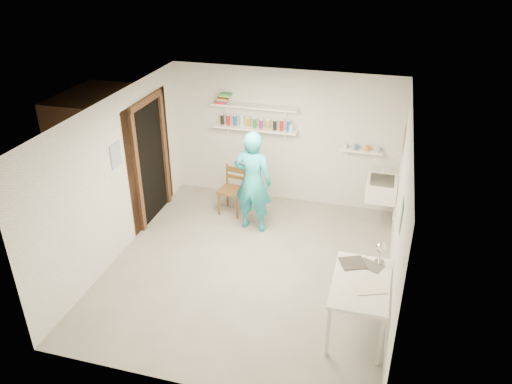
% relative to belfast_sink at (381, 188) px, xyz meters
% --- Properties ---
extents(floor, '(4.00, 4.50, 0.02)m').
position_rel_belfast_sink_xyz_m(floor, '(-1.75, -1.70, -0.71)').
color(floor, slate).
rests_on(floor, ground).
extents(ceiling, '(4.00, 4.50, 0.02)m').
position_rel_belfast_sink_xyz_m(ceiling, '(-1.75, -1.70, 1.71)').
color(ceiling, silver).
rests_on(ceiling, wall_back).
extents(wall_back, '(4.00, 0.02, 2.40)m').
position_rel_belfast_sink_xyz_m(wall_back, '(-1.75, 0.56, 0.50)').
color(wall_back, silver).
rests_on(wall_back, ground).
extents(wall_front, '(4.00, 0.02, 2.40)m').
position_rel_belfast_sink_xyz_m(wall_front, '(-1.75, -3.96, 0.50)').
color(wall_front, silver).
rests_on(wall_front, ground).
extents(wall_left, '(0.02, 4.50, 2.40)m').
position_rel_belfast_sink_xyz_m(wall_left, '(-3.76, -1.70, 0.50)').
color(wall_left, silver).
rests_on(wall_left, ground).
extents(wall_right, '(0.02, 4.50, 2.40)m').
position_rel_belfast_sink_xyz_m(wall_right, '(0.26, -1.70, 0.50)').
color(wall_right, silver).
rests_on(wall_right, ground).
extents(doorway_recess, '(0.02, 0.90, 2.00)m').
position_rel_belfast_sink_xyz_m(doorway_recess, '(-3.74, -0.65, 0.30)').
color(doorway_recess, black).
rests_on(doorway_recess, wall_left).
extents(corridor_box, '(1.40, 1.50, 2.10)m').
position_rel_belfast_sink_xyz_m(corridor_box, '(-4.45, -0.65, 0.35)').
color(corridor_box, brown).
rests_on(corridor_box, ground).
extents(door_lintel, '(0.06, 1.05, 0.10)m').
position_rel_belfast_sink_xyz_m(door_lintel, '(-3.72, -0.65, 1.35)').
color(door_lintel, brown).
rests_on(door_lintel, wall_left).
extents(door_jamb_near, '(0.06, 0.10, 2.00)m').
position_rel_belfast_sink_xyz_m(door_jamb_near, '(-3.72, -1.15, 0.30)').
color(door_jamb_near, brown).
rests_on(door_jamb_near, ground).
extents(door_jamb_far, '(0.06, 0.10, 2.00)m').
position_rel_belfast_sink_xyz_m(door_jamb_far, '(-3.72, -0.15, 0.30)').
color(door_jamb_far, brown).
rests_on(door_jamb_far, ground).
extents(shelf_lower, '(1.50, 0.22, 0.03)m').
position_rel_belfast_sink_xyz_m(shelf_lower, '(-2.25, 0.43, 0.65)').
color(shelf_lower, white).
rests_on(shelf_lower, wall_back).
extents(shelf_upper, '(1.50, 0.22, 0.03)m').
position_rel_belfast_sink_xyz_m(shelf_upper, '(-2.25, 0.43, 1.05)').
color(shelf_upper, white).
rests_on(shelf_upper, wall_back).
extents(ledge_shelf, '(0.70, 0.14, 0.03)m').
position_rel_belfast_sink_xyz_m(ledge_shelf, '(-0.40, 0.47, 0.42)').
color(ledge_shelf, white).
rests_on(ledge_shelf, wall_back).
extents(poster_left, '(0.01, 0.28, 0.36)m').
position_rel_belfast_sink_xyz_m(poster_left, '(-3.74, -1.65, 0.85)').
color(poster_left, '#334C7F').
rests_on(poster_left, wall_left).
extents(poster_right_a, '(0.01, 0.34, 0.42)m').
position_rel_belfast_sink_xyz_m(poster_right_a, '(0.24, 0.10, 0.85)').
color(poster_right_a, '#995933').
rests_on(poster_right_a, wall_right).
extents(poster_right_b, '(0.01, 0.30, 0.38)m').
position_rel_belfast_sink_xyz_m(poster_right_b, '(0.24, -2.25, 0.80)').
color(poster_right_b, '#3F724C').
rests_on(poster_right_b, wall_right).
extents(belfast_sink, '(0.48, 0.60, 0.30)m').
position_rel_belfast_sink_xyz_m(belfast_sink, '(0.00, 0.00, 0.00)').
color(belfast_sink, white).
rests_on(belfast_sink, wall_right).
extents(man, '(0.66, 0.47, 1.71)m').
position_rel_belfast_sink_xyz_m(man, '(-1.99, -0.61, 0.16)').
color(man, teal).
rests_on(man, ground).
extents(wall_clock, '(0.31, 0.07, 0.31)m').
position_rel_belfast_sink_xyz_m(wall_clock, '(-2.01, -0.39, 0.44)').
color(wall_clock, beige).
rests_on(wall_clock, man).
extents(wooden_chair, '(0.46, 0.44, 0.87)m').
position_rel_belfast_sink_xyz_m(wooden_chair, '(-2.48, -0.22, -0.27)').
color(wooden_chair, brown).
rests_on(wooden_chair, ground).
extents(work_table, '(0.67, 1.11, 0.74)m').
position_rel_belfast_sink_xyz_m(work_table, '(-0.11, -2.59, -0.33)').
color(work_table, silver).
rests_on(work_table, ground).
extents(desk_lamp, '(0.14, 0.14, 0.14)m').
position_rel_belfast_sink_xyz_m(desk_lamp, '(0.07, -2.15, 0.26)').
color(desk_lamp, silver).
rests_on(desk_lamp, work_table).
extents(spray_cans, '(1.34, 0.06, 0.17)m').
position_rel_belfast_sink_xyz_m(spray_cans, '(-2.25, 0.43, 0.75)').
color(spray_cans, black).
rests_on(spray_cans, shelf_lower).
extents(book_stack, '(0.28, 0.14, 0.17)m').
position_rel_belfast_sink_xyz_m(book_stack, '(-2.80, 0.43, 1.15)').
color(book_stack, red).
rests_on(book_stack, shelf_upper).
extents(ledge_pots, '(0.48, 0.07, 0.09)m').
position_rel_belfast_sink_xyz_m(ledge_pots, '(-0.40, 0.47, 0.48)').
color(ledge_pots, silver).
rests_on(ledge_pots, ledge_shelf).
extents(papers, '(0.30, 0.22, 0.02)m').
position_rel_belfast_sink_xyz_m(papers, '(-0.11, -2.59, 0.05)').
color(papers, silver).
rests_on(papers, work_table).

